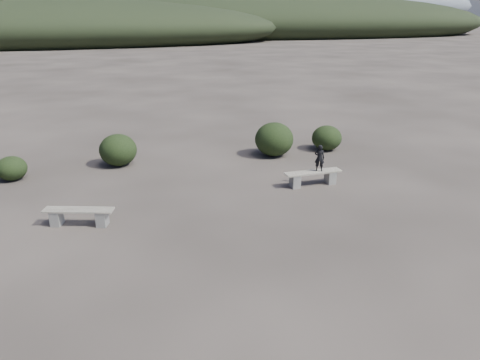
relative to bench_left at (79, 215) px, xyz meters
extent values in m
plane|color=#2E2823|center=(3.77, -3.90, -0.30)|extent=(1200.00, 1200.00, 0.00)
cube|color=slate|center=(-0.62, 0.18, -0.08)|extent=(0.36, 0.44, 0.43)
cube|color=slate|center=(0.62, -0.18, -0.08)|extent=(0.36, 0.44, 0.43)
cube|color=gray|center=(0.00, 0.00, 0.16)|extent=(1.98, 0.92, 0.05)
cube|color=slate|center=(6.93, 1.42, -0.07)|extent=(0.30, 0.41, 0.45)
cube|color=slate|center=(8.27, 1.50, -0.07)|extent=(0.30, 0.41, 0.45)
cube|color=gray|center=(7.60, 1.46, 0.18)|extent=(2.03, 0.55, 0.06)
imported|color=black|center=(7.81, 1.47, 0.67)|extent=(0.40, 0.34, 0.93)
ellipsoid|color=black|center=(-2.61, 4.55, 0.14)|extent=(1.05, 1.05, 0.86)
ellipsoid|color=black|center=(1.09, 5.39, 0.32)|extent=(1.44, 1.44, 1.24)
ellipsoid|color=black|center=(7.39, 5.20, 0.40)|extent=(1.60, 1.60, 1.40)
ellipsoid|color=black|center=(9.86, 5.47, 0.24)|extent=(1.29, 1.29, 1.07)
ellipsoid|color=black|center=(38.77, 106.10, 2.85)|extent=(120.00, 44.00, 14.00)
ellipsoid|color=#313C31|center=(3.77, 156.10, 5.10)|extent=(190.00, 64.00, 24.00)
ellipsoid|color=slate|center=(73.77, 296.10, 9.60)|extent=(340.00, 110.00, 44.00)
ellipsoid|color=#9197A3|center=(-26.23, 396.10, 12.30)|extent=(460.00, 140.00, 56.00)
camera|label=1|loc=(1.52, -12.71, 5.35)|focal=35.00mm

